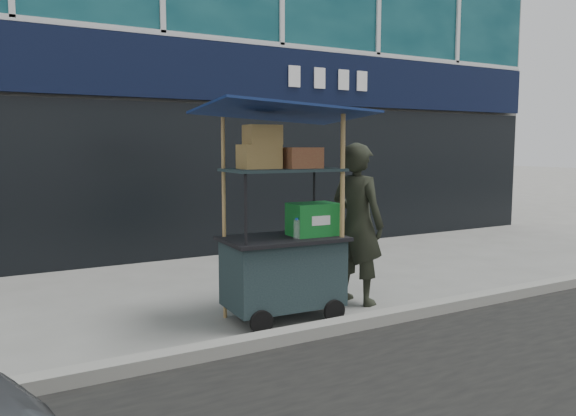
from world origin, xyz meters
TOP-DOWN VIEW (x-y plane):
  - ground at (0.00, 0.00)m, footprint 80.00×80.00m
  - curb at (0.00, -0.20)m, footprint 80.00×0.18m
  - vendor_cart at (0.12, 0.44)m, footprint 1.65×1.21m
  - vendor_man at (1.10, 0.55)m, footprint 0.61×0.75m

SIDE VIEW (x-z plane):
  - ground at x=0.00m, z-range 0.00..0.00m
  - curb at x=0.00m, z-range 0.00..0.12m
  - vendor_cart at x=0.12m, z-range -0.32..1.84m
  - vendor_man at x=1.10m, z-range 0.00..1.78m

